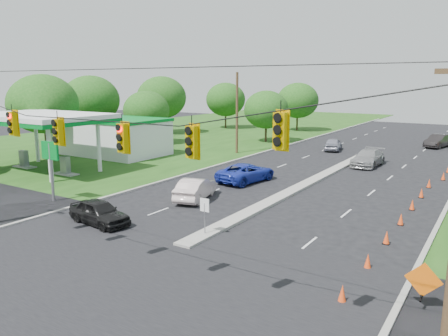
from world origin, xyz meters
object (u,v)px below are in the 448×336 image
Objects in this scene: white_sedan at (196,189)px; blue_pickup at (246,172)px; black_sedan at (99,212)px; gas_station at (101,133)px.

blue_pickup is at bearing -108.16° from white_sedan.
blue_pickup reaches higher than white_sedan.
white_sedan is at bearing -3.97° from black_sedan.
white_sedan reaches higher than black_sedan.
gas_station reaches higher than white_sedan.
black_sedan is 0.91× the size of white_sedan.
gas_station is at bearing 54.81° from black_sedan.
black_sedan is at bearing 62.76° from white_sedan.
blue_pickup is (0.22, 6.61, 0.00)m from white_sedan.
white_sedan is at bearing 96.35° from blue_pickup.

